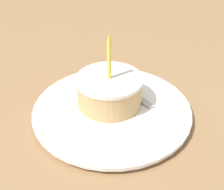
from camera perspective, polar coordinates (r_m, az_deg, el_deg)
ground_plane at (r=0.58m, az=-2.91°, el=-5.17°), size 2.40×2.40×0.04m
plate at (r=0.56m, az=0.00°, el=-2.85°), size 0.28×0.28×0.02m
cake_slice at (r=0.55m, az=-0.39°, el=0.71°), size 0.12×0.12×0.13m
fork at (r=0.61m, az=0.96°, el=1.96°), size 0.17×0.05×0.00m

